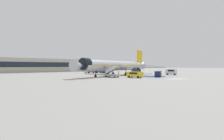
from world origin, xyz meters
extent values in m
plane|color=gray|center=(0.00, 0.00, 0.00)|extent=(600.00, 600.00, 0.00)
cube|color=gold|center=(1.38, 0.33, 0.00)|extent=(78.93, 19.39, 0.01)
cube|color=#2856A8|center=(1.38, -12.40, 0.00)|extent=(4.50, 12.85, 0.01)
cube|color=silver|center=(-2.22, -24.26, 0.00)|extent=(0.44, 3.60, 0.01)
cube|color=silver|center=(-1.02, -24.26, 0.00)|extent=(0.44, 3.60, 0.01)
cube|color=silver|center=(0.18, -24.26, 0.00)|extent=(0.44, 3.60, 0.01)
cube|color=silver|center=(1.38, -24.26, 0.00)|extent=(0.44, 3.60, 0.01)
cube|color=silver|center=(2.58, -24.26, 0.00)|extent=(0.44, 3.60, 0.01)
cube|color=silver|center=(3.78, -24.26, 0.00)|extent=(0.44, 3.60, 0.01)
cylinder|color=#B7BCC4|center=(1.38, 0.33, 3.72)|extent=(37.00, 12.36, 3.67)
cone|color=#B7BCC4|center=(-18.65, -4.54, 3.72)|extent=(4.78, 4.45, 3.60)
cone|color=#B7BCC4|center=(22.13, 5.38, 3.72)|extent=(6.19, 4.73, 3.53)
cylinder|color=black|center=(-15.97, -3.89, 4.18)|extent=(3.02, 4.13, 3.71)
cube|color=#EAB214|center=(1.38, 0.33, 3.91)|extent=(34.13, 11.73, 0.24)
cube|color=#B7BCC4|center=(6.83, -7.40, 3.17)|extent=(10.33, 17.31, 0.44)
cylinder|color=#38383D|center=(4.85, -6.27, 1.73)|extent=(3.57, 3.05, 2.38)
cube|color=#B7BCC4|center=(2.66, 9.71, 3.17)|extent=(6.06, 17.23, 0.44)
cylinder|color=#38383D|center=(1.43, 7.80, 1.73)|extent=(3.57, 3.05, 2.38)
cube|color=#EAB214|center=(21.32, 5.19, 7.84)|extent=(5.08, 1.57, 6.39)
cube|color=#B7BCC4|center=(21.61, 1.67, 3.91)|extent=(4.60, 6.49, 0.24)
cube|color=#B7BCC4|center=(19.96, 8.45, 3.91)|extent=(4.60, 6.49, 0.24)
cylinder|color=#38383D|center=(-11.27, -2.74, 1.89)|extent=(0.20, 0.20, 2.94)
cylinder|color=black|center=(-11.27, -2.74, 0.42)|extent=(0.88, 0.47, 0.84)
cylinder|color=#38383D|center=(3.76, -2.11, 1.86)|extent=(0.24, 0.24, 2.62)
cylinder|color=black|center=(3.76, -2.11, 0.55)|extent=(1.21, 0.84, 1.10)
cylinder|color=#38383D|center=(2.37, 3.60, 1.86)|extent=(0.24, 0.24, 2.62)
cylinder|color=black|center=(2.37, 3.60, 0.55)|extent=(1.21, 0.84, 1.10)
cube|color=#ADB2BA|center=(-7.51, -6.39, 0.70)|extent=(3.27, 5.18, 0.70)
cylinder|color=black|center=(-8.81, -4.98, 0.35)|extent=(0.38, 0.73, 0.70)
cylinder|color=black|center=(-7.00, -4.54, 0.35)|extent=(0.38, 0.73, 0.70)
cylinder|color=black|center=(-8.02, -8.25, 0.35)|extent=(0.38, 0.73, 0.70)
cylinder|color=black|center=(-6.20, -7.81, 0.35)|extent=(0.38, 0.73, 0.70)
cube|color=#4C4C51|center=(-7.51, -6.39, 2.03)|extent=(2.37, 4.37, 2.10)
cube|color=#4C4C51|center=(-8.05, -4.18, 3.01)|extent=(1.86, 1.46, 0.12)
cube|color=silver|center=(-8.26, -6.58, 2.50)|extent=(1.12, 4.38, 2.81)
cube|color=silver|center=(-6.76, -6.21, 2.50)|extent=(1.12, 4.38, 2.81)
cube|color=#38383D|center=(8.42, 24.30, 0.78)|extent=(9.28, 2.56, 0.60)
cube|color=silver|center=(3.90, 24.27, 1.28)|extent=(2.07, 2.39, 1.60)
cube|color=black|center=(2.87, 24.26, 1.60)|extent=(0.05, 2.00, 0.70)
cylinder|color=#B7BCC4|center=(8.84, 24.30, 2.18)|extent=(6.40, 2.23, 2.19)
cylinder|color=gold|center=(8.84, 24.30, 2.18)|extent=(0.36, 2.24, 2.23)
cylinder|color=black|center=(4.32, 23.08, 0.48)|extent=(0.96, 0.29, 0.96)
cylinder|color=black|center=(4.30, 25.46, 0.48)|extent=(0.96, 0.29, 0.96)
cylinder|color=black|center=(8.95, 23.11, 0.48)|extent=(0.96, 0.29, 0.96)
cylinder|color=black|center=(8.93, 25.49, 0.48)|extent=(0.96, 0.29, 0.96)
cylinder|color=black|center=(11.52, 23.13, 0.48)|extent=(0.96, 0.29, 0.96)
cylinder|color=black|center=(11.50, 25.50, 0.48)|extent=(0.96, 0.29, 0.96)
cube|color=silver|center=(20.25, -11.80, 1.32)|extent=(3.52, 4.80, 2.01)
cube|color=black|center=(20.25, -11.80, 1.77)|extent=(2.72, 3.00, 0.72)
cylinder|color=black|center=(18.91, -10.90, 0.32)|extent=(0.45, 0.67, 0.64)
cylinder|color=black|center=(20.45, -10.20, 0.32)|extent=(0.45, 0.67, 0.64)
cylinder|color=black|center=(20.05, -13.40, 0.32)|extent=(0.45, 0.67, 0.64)
cylinder|color=black|center=(21.59, -12.70, 0.32)|extent=(0.45, 0.67, 0.64)
cube|color=yellow|center=(-3.87, -12.87, 1.08)|extent=(3.07, 5.15, 1.51)
cube|color=black|center=(-3.87, -12.87, 1.41)|extent=(2.57, 3.06, 0.54)
cylinder|color=black|center=(-5.11, -11.63, 0.32)|extent=(0.35, 0.67, 0.64)
cylinder|color=black|center=(-3.36, -11.20, 0.32)|extent=(0.35, 0.67, 0.64)
cylinder|color=black|center=(-4.38, -14.54, 0.32)|extent=(0.35, 0.67, 0.64)
cylinder|color=black|center=(-2.64, -14.10, 0.32)|extent=(0.35, 0.67, 0.64)
cube|color=#1E234C|center=(5.76, -14.96, 1.09)|extent=(5.61, 4.06, 1.54)
cube|color=black|center=(5.76, -14.96, 1.43)|extent=(3.47, 2.98, 0.55)
cylinder|color=black|center=(6.86, -13.46, 0.32)|extent=(0.66, 0.47, 0.64)
cylinder|color=black|center=(7.62, -14.94, 0.32)|extent=(0.66, 0.47, 0.64)
cylinder|color=black|center=(3.89, -14.98, 0.32)|extent=(0.66, 0.47, 0.64)
cylinder|color=black|center=(4.65, -16.46, 0.32)|extent=(0.66, 0.47, 0.64)
cylinder|color=#191E38|center=(10.00, -3.13, 0.44)|extent=(0.14, 0.14, 0.87)
cylinder|color=#191E38|center=(10.09, -3.27, 0.44)|extent=(0.14, 0.14, 0.87)
cube|color=yellow|center=(10.04, -3.20, 1.22)|extent=(0.40, 0.47, 0.69)
cube|color=silver|center=(10.04, -3.20, 1.22)|extent=(0.42, 0.49, 0.06)
sphere|color=brown|center=(10.04, -3.20, 1.68)|extent=(0.24, 0.24, 0.24)
cylinder|color=#2D2D33|center=(-1.26, -3.17, 0.44)|extent=(0.14, 0.14, 0.88)
cylinder|color=#2D2D33|center=(-1.34, -3.32, 0.44)|extent=(0.14, 0.14, 0.88)
cube|color=yellow|center=(-1.30, -3.24, 1.23)|extent=(0.39, 0.47, 0.70)
cube|color=silver|center=(-1.30, -3.24, 1.23)|extent=(0.40, 0.49, 0.06)
sphere|color=beige|center=(-1.30, -3.24, 1.70)|extent=(0.24, 0.24, 0.24)
cylinder|color=#191E38|center=(5.13, -4.35, 0.44)|extent=(0.14, 0.14, 0.88)
cylinder|color=#191E38|center=(5.30, -4.33, 0.44)|extent=(0.14, 0.14, 0.88)
cube|color=yellow|center=(5.22, -4.34, 1.22)|extent=(0.45, 0.28, 0.69)
cube|color=silver|center=(5.22, -4.34, 1.22)|extent=(0.46, 0.29, 0.06)
sphere|color=brown|center=(5.22, -4.34, 1.69)|extent=(0.24, 0.24, 0.24)
cylinder|color=#191E38|center=(4.07, -3.83, 0.42)|extent=(0.14, 0.14, 0.85)
cylinder|color=#191E38|center=(4.23, -3.90, 0.42)|extent=(0.14, 0.14, 0.85)
cube|color=orange|center=(4.15, -3.87, 1.18)|extent=(0.47, 0.37, 0.67)
cube|color=silver|center=(4.15, -3.87, 1.18)|extent=(0.49, 0.39, 0.06)
sphere|color=#9E704C|center=(4.15, -3.87, 1.63)|extent=(0.23, 0.23, 0.23)
cone|color=orange|center=(0.01, -6.95, 0.24)|extent=(0.43, 0.43, 0.48)
cylinder|color=white|center=(0.01, -6.95, 0.26)|extent=(0.24, 0.24, 0.06)
cone|color=orange|center=(18.13, -3.70, 0.33)|extent=(0.60, 0.60, 0.67)
cylinder|color=white|center=(18.13, -3.70, 0.37)|extent=(0.33, 0.33, 0.08)
cone|color=orange|center=(-3.11, -4.15, 0.24)|extent=(0.44, 0.44, 0.48)
cylinder|color=white|center=(-3.11, -4.15, 0.27)|extent=(0.24, 0.24, 0.06)
cube|color=#B2AD9E|center=(-0.79, 58.83, 4.01)|extent=(91.48, 12.00, 8.02)
cube|color=#19232D|center=(-0.79, 52.78, 4.41)|extent=(87.82, 0.10, 2.81)
camera|label=1|loc=(-45.31, -47.38, 3.59)|focal=28.00mm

